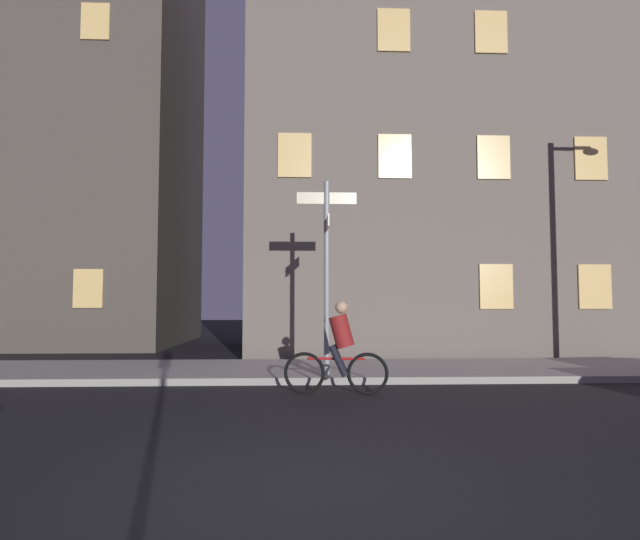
% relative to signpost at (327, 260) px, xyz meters
% --- Properties ---
extents(ground_plane, '(80.00, 80.00, 0.00)m').
position_rel_signpost_xyz_m(ground_plane, '(-0.45, -5.97, -2.44)').
color(ground_plane, black).
extents(sidewalk_kerb, '(40.00, 3.22, 0.14)m').
position_rel_signpost_xyz_m(sidewalk_kerb, '(-0.45, 1.13, -2.37)').
color(sidewalk_kerb, '#9E9991').
rests_on(sidewalk_kerb, ground_plane).
extents(signpost, '(1.23, 1.46, 3.93)m').
position_rel_signpost_xyz_m(signpost, '(0.00, 0.00, 0.00)').
color(signpost, gray).
rests_on(signpost, sidewalk_kerb).
extents(cyclist, '(1.81, 0.37, 1.61)m').
position_rel_signpost_xyz_m(cyclist, '(0.13, -1.46, -1.69)').
color(cyclist, black).
rests_on(cyclist, ground_plane).
extents(building_left_block, '(12.53, 7.43, 17.22)m').
position_rel_signpost_xyz_m(building_left_block, '(-11.27, 9.49, 6.17)').
color(building_left_block, '#4C443D').
rests_on(building_left_block, ground_plane).
extents(building_right_block, '(13.55, 7.62, 13.57)m').
position_rel_signpost_xyz_m(building_right_block, '(4.72, 7.00, 4.34)').
color(building_right_block, '#6B6056').
rests_on(building_right_block, ground_plane).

